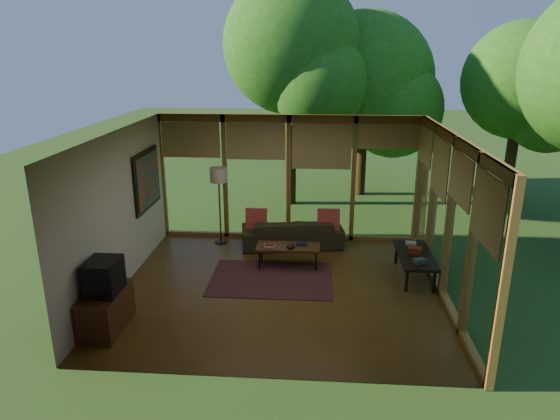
# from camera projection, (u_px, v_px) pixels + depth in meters

# --- Properties ---
(floor) EXTENTS (5.50, 5.50, 0.00)m
(floor) POSITION_uv_depth(u_px,v_px,m) (280.00, 289.00, 8.69)
(floor) COLOR brown
(floor) RESTS_ON ground
(ceiling) EXTENTS (5.50, 5.50, 0.00)m
(ceiling) POSITION_uv_depth(u_px,v_px,m) (280.00, 134.00, 7.86)
(ceiling) COLOR white
(ceiling) RESTS_ON ground
(wall_left) EXTENTS (0.04, 5.00, 2.70)m
(wall_left) POSITION_uv_depth(u_px,v_px,m) (119.00, 211.00, 8.47)
(wall_left) COLOR silver
(wall_left) RESTS_ON ground
(wall_front) EXTENTS (5.50, 0.04, 2.70)m
(wall_front) POSITION_uv_depth(u_px,v_px,m) (265.00, 282.00, 5.90)
(wall_front) COLOR silver
(wall_front) RESTS_ON ground
(window_wall_back) EXTENTS (5.50, 0.12, 2.70)m
(window_wall_back) POSITION_uv_depth(u_px,v_px,m) (289.00, 178.00, 10.65)
(window_wall_back) COLOR olive
(window_wall_back) RESTS_ON ground
(window_wall_right) EXTENTS (0.12, 5.00, 2.70)m
(window_wall_right) POSITION_uv_depth(u_px,v_px,m) (449.00, 219.00, 8.09)
(window_wall_right) COLOR olive
(window_wall_right) RESTS_ON ground
(exterior_lawn) EXTENTS (40.00, 40.00, 0.00)m
(exterior_lawn) POSITION_uv_depth(u_px,v_px,m) (551.00, 182.00, 15.73)
(exterior_lawn) COLOR #2A531F
(exterior_lawn) RESTS_ON ground
(tree_nw) EXTENTS (3.42, 3.42, 5.80)m
(tree_nw) POSITION_uv_depth(u_px,v_px,m) (292.00, 46.00, 12.39)
(tree_nw) COLOR #312311
(tree_nw) RESTS_ON ground
(tree_ne) EXTENTS (3.69, 3.69, 5.02)m
(tree_ne) POSITION_uv_depth(u_px,v_px,m) (365.00, 81.00, 13.57)
(tree_ne) COLOR #312311
(tree_ne) RESTS_ON ground
(tree_far) EXTENTS (2.91, 2.91, 4.70)m
(tree_far) POSITION_uv_depth(u_px,v_px,m) (522.00, 81.00, 12.38)
(tree_far) COLOR #312311
(tree_far) RESTS_ON ground
(rug) EXTENTS (2.20, 1.56, 0.01)m
(rug) POSITION_uv_depth(u_px,v_px,m) (271.00, 279.00, 9.05)
(rug) COLOR maroon
(rug) RESTS_ON floor
(sofa) EXTENTS (2.20, 1.14, 0.61)m
(sofa) POSITION_uv_depth(u_px,v_px,m) (292.00, 232.00, 10.49)
(sofa) COLOR #322B19
(sofa) RESTS_ON floor
(pillow_left) EXTENTS (0.44, 0.23, 0.46)m
(pillow_left) POSITION_uv_depth(u_px,v_px,m) (256.00, 219.00, 10.40)
(pillow_left) COLOR maroon
(pillow_left) RESTS_ON sofa
(pillow_right) EXTENTS (0.46, 0.25, 0.48)m
(pillow_right) POSITION_uv_depth(u_px,v_px,m) (328.00, 220.00, 10.29)
(pillow_right) COLOR maroon
(pillow_right) RESTS_ON sofa
(ct_book_lower) EXTENTS (0.21, 0.17, 0.03)m
(ct_book_lower) POSITION_uv_depth(u_px,v_px,m) (270.00, 246.00, 9.43)
(ct_book_lower) COLOR #ACA39C
(ct_book_lower) RESTS_ON coffee_table
(ct_book_upper) EXTENTS (0.18, 0.14, 0.03)m
(ct_book_upper) POSITION_uv_depth(u_px,v_px,m) (270.00, 244.00, 9.42)
(ct_book_upper) COLOR maroon
(ct_book_upper) RESTS_ON coffee_table
(ct_book_side) EXTENTS (0.20, 0.15, 0.03)m
(ct_book_side) POSITION_uv_depth(u_px,v_px,m) (302.00, 244.00, 9.51)
(ct_book_side) COLOR black
(ct_book_side) RESTS_ON coffee_table
(ct_bowl) EXTENTS (0.16, 0.16, 0.07)m
(ct_bowl) POSITION_uv_depth(u_px,v_px,m) (291.00, 246.00, 9.34)
(ct_bowl) COLOR black
(ct_bowl) RESTS_ON coffee_table
(media_cabinet) EXTENTS (0.50, 1.00, 0.60)m
(media_cabinet) POSITION_uv_depth(u_px,v_px,m) (106.00, 310.00, 7.36)
(media_cabinet) COLOR #4F2B15
(media_cabinet) RESTS_ON floor
(television) EXTENTS (0.45, 0.55, 0.50)m
(television) POSITION_uv_depth(u_px,v_px,m) (103.00, 276.00, 7.19)
(television) COLOR black
(television) RESTS_ON media_cabinet
(console_book_a) EXTENTS (0.24, 0.21, 0.07)m
(console_book_a) POSITION_uv_depth(u_px,v_px,m) (420.00, 261.00, 8.61)
(console_book_a) COLOR #2D4F40
(console_book_a) RESTS_ON side_console
(console_book_b) EXTENTS (0.27, 0.22, 0.11)m
(console_book_b) POSITION_uv_depth(u_px,v_px,m) (415.00, 250.00, 9.03)
(console_book_b) COLOR maroon
(console_book_b) RESTS_ON side_console
(console_book_c) EXTENTS (0.21, 0.16, 0.05)m
(console_book_c) POSITION_uv_depth(u_px,v_px,m) (411.00, 243.00, 9.42)
(console_book_c) COLOR #ACA39C
(console_book_c) RESTS_ON side_console
(floor_lamp) EXTENTS (0.36, 0.36, 1.65)m
(floor_lamp) POSITION_uv_depth(u_px,v_px,m) (219.00, 179.00, 10.35)
(floor_lamp) COLOR black
(floor_lamp) RESTS_ON floor
(coffee_table) EXTENTS (1.20, 0.50, 0.43)m
(coffee_table) POSITION_uv_depth(u_px,v_px,m) (288.00, 247.00, 9.46)
(coffee_table) COLOR #4F2B15
(coffee_table) RESTS_ON floor
(side_console) EXTENTS (0.60, 1.40, 0.46)m
(side_console) POSITION_uv_depth(u_px,v_px,m) (415.00, 256.00, 9.02)
(side_console) COLOR black
(side_console) RESTS_ON floor
(wall_painting) EXTENTS (0.06, 1.35, 1.15)m
(wall_painting) POSITION_uv_depth(u_px,v_px,m) (147.00, 180.00, 9.73)
(wall_painting) COLOR black
(wall_painting) RESTS_ON wall_left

